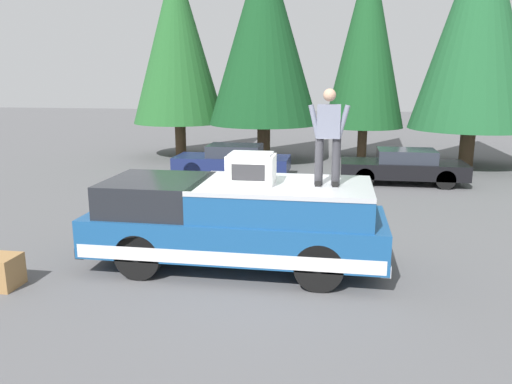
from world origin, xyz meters
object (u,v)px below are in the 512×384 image
(parked_car_navy, at_px, (233,161))
(wooden_crate, at_px, (2,272))
(person_on_truck_bed, at_px, (328,135))
(pickup_truck, at_px, (236,222))
(compressor_unit, at_px, (251,168))
(parked_car_black, at_px, (403,166))

(parked_car_navy, bearing_deg, wooden_crate, 169.43)
(person_on_truck_bed, height_order, wooden_crate, person_on_truck_bed)
(pickup_truck, bearing_deg, person_on_truck_bed, -90.94)
(pickup_truck, height_order, wooden_crate, pickup_truck)
(compressor_unit, height_order, parked_car_navy, compressor_unit)
(parked_car_black, distance_m, parked_car_navy, 5.93)
(pickup_truck, distance_m, parked_car_navy, 8.80)
(parked_car_navy, distance_m, wooden_crate, 10.39)
(pickup_truck, distance_m, person_on_truck_bed, 2.36)
(pickup_truck, bearing_deg, compressor_unit, -109.62)
(compressor_unit, height_order, person_on_truck_bed, person_on_truck_bed)
(compressor_unit, height_order, parked_car_black, compressor_unit)
(person_on_truck_bed, distance_m, wooden_crate, 6.11)
(compressor_unit, xyz_separation_m, parked_car_navy, (8.70, 2.18, -1.35))
(pickup_truck, relative_size, compressor_unit, 6.60)
(parked_car_black, bearing_deg, pickup_truck, 154.14)
(compressor_unit, bearing_deg, wooden_crate, 110.27)
(parked_car_navy, bearing_deg, parked_car_black, -92.27)
(person_on_truck_bed, bearing_deg, wooden_crate, 106.30)
(compressor_unit, distance_m, parked_car_black, 9.35)
(person_on_truck_bed, distance_m, parked_car_navy, 9.52)
(compressor_unit, relative_size, parked_car_navy, 0.20)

